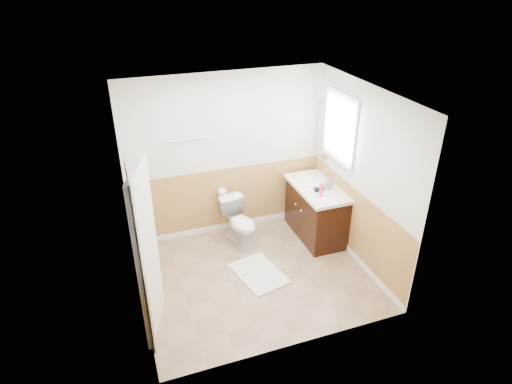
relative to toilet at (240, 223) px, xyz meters
name	(u,v)px	position (x,y,z in m)	size (l,w,h in m)	color
floor	(255,275)	(-0.06, -0.84, -0.34)	(3.00, 3.00, 0.00)	#8C7051
ceiling	(255,96)	(-0.06, -0.84, 2.16)	(3.00, 3.00, 0.00)	white
wall_back	(226,156)	(-0.06, 0.46, 0.91)	(3.00, 3.00, 0.00)	silver
wall_front	(299,254)	(-0.06, -2.14, 0.91)	(3.00, 3.00, 0.00)	silver
wall_left	(131,216)	(-1.56, -0.84, 0.91)	(3.00, 3.00, 0.00)	silver
wall_right	(361,177)	(1.44, -0.84, 0.91)	(3.00, 3.00, 0.00)	silver
wainscot_back	(228,200)	(-0.06, 0.45, 0.16)	(3.00, 3.00, 0.00)	tan
wainscot_front	(295,310)	(-0.06, -2.12, 0.16)	(3.00, 3.00, 0.00)	tan
wainscot_left	(140,269)	(-1.54, -0.84, 0.16)	(2.60, 2.60, 0.00)	tan
wainscot_right	(354,225)	(1.43, -0.84, 0.16)	(2.60, 2.60, 0.00)	tan
toilet	(240,223)	(0.00, 0.00, 0.00)	(0.39, 0.68, 0.69)	white
bath_mat	(259,273)	(0.00, -0.83, -0.33)	(0.55, 0.80, 0.02)	silver
vanity_cabinet	(316,213)	(1.16, -0.20, 0.06)	(0.55, 1.10, 0.80)	black
vanity_knob_left	(301,211)	(0.86, -0.30, 0.21)	(0.03, 0.03, 0.03)	silver
vanity_knob_right	(296,204)	(0.86, -0.10, 0.21)	(0.03, 0.03, 0.03)	silver
countertop	(317,188)	(1.15, -0.20, 0.48)	(0.60, 1.15, 0.05)	silver
sink_basin	(313,182)	(1.16, -0.05, 0.52)	(0.36, 0.36, 0.02)	white
faucet	(324,176)	(1.34, -0.05, 0.58)	(0.02, 0.02, 0.14)	silver
lotion_bottle	(321,190)	(1.06, -0.49, 0.62)	(0.05, 0.05, 0.22)	#F23E93
soap_dispenser	(329,183)	(1.28, -0.31, 0.60)	(0.08, 0.08, 0.18)	#8C959E
hair_dryer_body	(319,189)	(1.11, -0.33, 0.54)	(0.07, 0.07, 0.14)	black
hair_dryer_handle	(315,189)	(1.08, -0.28, 0.51)	(0.03, 0.03, 0.07)	black
mirror_panel	(323,130)	(1.42, 0.26, 1.21)	(0.02, 0.35, 0.90)	silver
window_frame	(340,128)	(1.41, -0.25, 1.41)	(0.04, 0.80, 1.00)	white
window_glass	(341,128)	(1.43, -0.25, 1.41)	(0.01, 0.70, 0.90)	white
door	(147,253)	(-1.46, -1.29, 0.68)	(0.05, 0.80, 2.04)	white
door_frame	(140,254)	(-1.53, -1.29, 0.69)	(0.02, 0.92, 2.10)	white
door_knob	(150,241)	(-1.40, -0.96, 0.61)	(0.06, 0.06, 0.06)	silver
towel_bar	(188,139)	(-0.61, 0.41, 1.26)	(0.02, 0.02, 0.62)	silver
tp_holder_bar	(222,192)	(-0.16, 0.39, 0.36)	(0.02, 0.02, 0.14)	silver
tp_roll	(222,192)	(-0.16, 0.39, 0.36)	(0.11, 0.11, 0.10)	white
tp_sheet	(222,198)	(-0.16, 0.39, 0.25)	(0.10, 0.01, 0.16)	white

